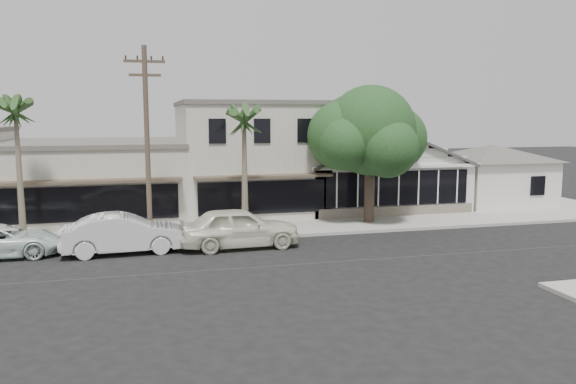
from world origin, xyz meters
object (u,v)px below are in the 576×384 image
object	(u,v)px
utility_pole	(147,141)
car_1	(124,234)
car_0	(239,227)
car_2	(0,241)
shade_tree	(368,133)

from	to	relation	value
utility_pole	car_1	distance (m)	4.35
utility_pole	car_1	world-z (taller)	utility_pole
car_1	car_0	bearing A→B (deg)	-95.63
car_2	shade_tree	size ratio (longest dim) A/B	0.66
car_0	car_1	bearing A→B (deg)	85.52
utility_pole	shade_tree	distance (m)	11.77
car_0	shade_tree	bearing A→B (deg)	-65.56
car_2	shade_tree	distance (m)	18.46
car_0	utility_pole	bearing A→B (deg)	64.12
car_0	shade_tree	size ratio (longest dim) A/B	0.72
shade_tree	utility_pole	bearing A→B (deg)	-169.70
utility_pole	shade_tree	bearing A→B (deg)	10.30
shade_tree	car_1	bearing A→B (deg)	-164.16
car_0	car_2	distance (m)	10.03
car_2	shade_tree	xyz separation A→B (m)	(17.70, 3.04, 4.27)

